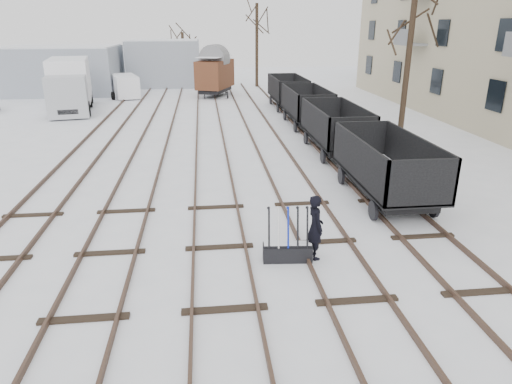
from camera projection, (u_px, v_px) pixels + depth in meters
ground at (225, 310)px, 10.04m from camera, size 120.00×120.00×0.00m
tracks at (211, 149)px, 22.76m from camera, size 13.90×52.00×0.16m
shed_left at (61, 69)px, 41.48m from camera, size 10.00×8.00×4.10m
shed_right at (165, 63)px, 46.10m from camera, size 7.00×6.00×4.50m
ground_frame at (287, 251)px, 12.08m from camera, size 1.33×0.53×1.49m
worker at (315, 227)px, 12.04m from camera, size 0.51×0.70×1.78m
freight_wagon_a at (385, 176)px, 16.15m from camera, size 2.22×5.56×2.27m
freight_wagon_b at (335, 135)px, 22.12m from camera, size 2.22×5.56×2.27m
freight_wagon_c at (306, 111)px, 28.08m from camera, size 2.22×5.56×2.27m
freight_wagon_d at (288, 96)px, 34.05m from camera, size 2.22×5.56×2.27m
box_van_wagon at (215, 73)px, 39.12m from camera, size 3.76×4.94×3.36m
lorry at (69, 85)px, 32.50m from camera, size 3.57×8.24×3.61m
panel_van at (125, 86)px, 38.89m from camera, size 2.93×4.55×1.85m
tree_near at (407, 72)px, 23.48m from camera, size 0.30×0.30×7.18m
tree_far_left at (184, 58)px, 48.06m from camera, size 0.30×0.30×5.14m
tree_far_right at (257, 46)px, 44.71m from camera, size 0.30×0.30×7.81m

